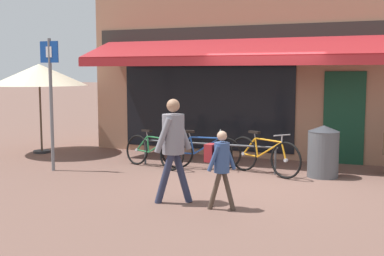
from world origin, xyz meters
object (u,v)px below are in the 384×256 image
bicycle_orange (264,156)px  parking_sign (51,91)px  bicycle_green (154,151)px  pedestrian_child (220,160)px  litter_bin (323,151)px  cafe_parasol (39,75)px  pedestrian_adult (173,140)px  bicycle_blue (201,152)px

bicycle_orange → parking_sign: parking_sign is taller
bicycle_green → parking_sign: (-1.84, -1.10, 1.32)m
pedestrian_child → litter_bin: 3.17m
bicycle_green → bicycle_orange: bicycle_orange is taller
cafe_parasol → pedestrian_adult: bearing=-31.8°
pedestrian_adult → pedestrian_child: size_ratio=1.38×
litter_bin → cafe_parasol: 7.28m
bicycle_green → pedestrian_child: (2.36, -2.59, 0.40)m
bicycle_orange → litter_bin: bearing=34.9°
bicycle_orange → pedestrian_child: 2.75m
pedestrian_adult → parking_sign: bearing=154.6°
bicycle_orange → cafe_parasol: bearing=-160.1°
bicycle_orange → parking_sign: 4.61m
bicycle_green → parking_sign: bearing=-131.4°
bicycle_green → pedestrian_adult: size_ratio=1.00×
pedestrian_adult → cafe_parasol: size_ratio=0.69×
bicycle_blue → bicycle_orange: bicycle_orange is taller
bicycle_blue → pedestrian_adult: 2.79m
pedestrian_adult → parking_sign: (-3.39, 1.39, 0.67)m
bicycle_green → bicycle_blue: (1.03, 0.17, 0.02)m
cafe_parasol → bicycle_green: bearing=-10.8°
bicycle_green → cafe_parasol: bearing=-173.1°
bicycle_blue → parking_sign: 3.40m
bicycle_green → bicycle_orange: (2.41, 0.13, 0.03)m
bicycle_blue → pedestrian_child: bearing=-79.1°
pedestrian_adult → parking_sign: 3.73m
bicycle_orange → cafe_parasol: size_ratio=0.69×
bicycle_blue → cafe_parasol: size_ratio=0.70×
bicycle_blue → parking_sign: parking_sign is taller
pedestrian_child → litter_bin: (1.20, 2.92, -0.24)m
bicycle_blue → litter_bin: (2.53, 0.16, 0.14)m
pedestrian_child → parking_sign: 4.55m
bicycle_blue → litter_bin: litter_bin is taller
litter_bin → parking_sign: (-5.40, -1.43, 1.16)m
pedestrian_child → bicycle_blue: bearing=125.9°
bicycle_blue → bicycle_orange: 1.38m
bicycle_blue → bicycle_orange: (1.38, -0.04, 0.01)m
bicycle_blue → litter_bin: 2.54m
pedestrian_child → bicycle_green: bearing=142.5°
bicycle_blue → litter_bin: bearing=-11.2°
pedestrian_adult → cafe_parasol: cafe_parasol is taller
bicycle_green → pedestrian_child: size_ratio=1.38×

